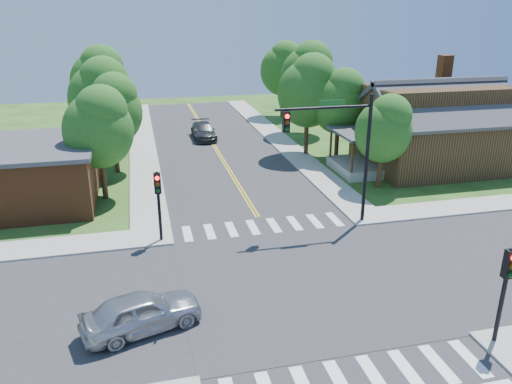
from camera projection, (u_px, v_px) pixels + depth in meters
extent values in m
plane|color=#264A17|center=(298.00, 283.00, 21.92)|extent=(100.00, 100.00, 0.00)
cube|color=#2D2D30|center=(298.00, 283.00, 21.92)|extent=(10.00, 90.00, 0.04)
cube|color=#2D2D30|center=(298.00, 283.00, 21.91)|extent=(90.00, 10.00, 0.04)
cube|color=#2D2D30|center=(298.00, 283.00, 21.92)|extent=(10.20, 10.20, 0.06)
cube|color=#9E9B93|center=(278.00, 138.00, 46.03)|extent=(2.20, 40.00, 0.14)
cube|color=#9E9B93|center=(143.00, 146.00, 43.38)|extent=(2.20, 40.00, 0.14)
cube|color=white|center=(187.00, 234.00, 26.65)|extent=(0.45, 2.00, 0.01)
cube|color=white|center=(210.00, 231.00, 26.91)|extent=(0.45, 2.00, 0.01)
cube|color=white|center=(232.00, 229.00, 27.17)|extent=(0.45, 2.00, 0.01)
cube|color=white|center=(253.00, 227.00, 27.43)|extent=(0.45, 2.00, 0.01)
cube|color=white|center=(274.00, 225.00, 27.69)|extent=(0.45, 2.00, 0.01)
cube|color=white|center=(295.00, 223.00, 27.96)|extent=(0.45, 2.00, 0.01)
cube|color=white|center=(315.00, 221.00, 28.22)|extent=(0.45, 2.00, 0.01)
cube|color=white|center=(335.00, 219.00, 28.48)|extent=(0.45, 2.00, 0.01)
cube|color=white|center=(340.00, 381.00, 16.12)|extent=(0.45, 2.00, 0.01)
cube|color=white|center=(374.00, 375.00, 16.38)|extent=(0.45, 2.00, 0.01)
cube|color=white|center=(407.00, 369.00, 16.64)|extent=(0.45, 2.00, 0.01)
cube|color=white|center=(439.00, 364.00, 16.90)|extent=(0.45, 2.00, 0.01)
cube|color=white|center=(470.00, 358.00, 17.16)|extent=(0.45, 2.00, 0.01)
cube|color=yellow|center=(209.00, 139.00, 45.84)|extent=(0.10, 37.50, 0.01)
cube|color=yellow|center=(211.00, 139.00, 45.88)|extent=(0.10, 37.50, 0.01)
cylinder|color=black|center=(367.00, 161.00, 27.00)|extent=(0.20, 0.20, 7.20)
cylinder|color=black|center=(324.00, 108.00, 25.40)|extent=(5.20, 0.14, 0.14)
cube|color=#19591E|center=(332.00, 103.00, 25.35)|extent=(1.40, 0.04, 0.30)
cube|color=black|center=(286.00, 122.00, 25.18)|extent=(0.34, 0.28, 1.05)
sphere|color=#FF0C0C|center=(287.00, 116.00, 24.91)|extent=(0.22, 0.22, 0.22)
sphere|color=#3F2605|center=(287.00, 123.00, 25.02)|extent=(0.22, 0.22, 0.22)
sphere|color=#05330F|center=(287.00, 129.00, 25.13)|extent=(0.22, 0.22, 0.22)
cylinder|color=black|center=(502.00, 298.00, 17.37)|extent=(0.16, 0.16, 3.80)
cube|color=black|center=(509.00, 264.00, 16.91)|extent=(0.34, 0.28, 1.05)
sphere|color=#05330F|center=(511.00, 275.00, 16.87)|extent=(0.22, 0.22, 0.22)
cylinder|color=black|center=(159.00, 208.00, 25.16)|extent=(0.16, 0.16, 3.80)
cube|color=black|center=(157.00, 183.00, 24.70)|extent=(0.34, 0.28, 1.05)
sphere|color=#FF0C0C|center=(157.00, 178.00, 24.43)|extent=(0.22, 0.22, 0.22)
sphere|color=#3F2605|center=(158.00, 184.00, 24.54)|extent=(0.22, 0.22, 0.22)
sphere|color=#05330F|center=(158.00, 190.00, 24.65)|extent=(0.22, 0.22, 0.22)
cube|color=black|center=(433.00, 141.00, 37.49)|extent=(10.00, 8.00, 4.00)
cube|color=#9E9B93|center=(354.00, 167.00, 36.69)|extent=(2.60, 4.50, 0.70)
cylinder|color=black|center=(352.00, 160.00, 34.19)|extent=(0.18, 0.18, 2.50)
cylinder|color=black|center=(331.00, 145.00, 37.84)|extent=(0.18, 0.18, 2.50)
cube|color=#38383D|center=(356.00, 133.00, 35.79)|extent=(2.80, 4.80, 0.18)
cube|color=brown|center=(439.00, 110.00, 40.69)|extent=(0.90, 0.90, 7.11)
cube|color=brown|center=(9.00, 177.00, 30.27)|extent=(10.00, 8.00, 3.50)
cube|color=#38383D|center=(4.00, 147.00, 29.63)|extent=(10.40, 8.40, 0.25)
cylinder|color=#382314|center=(380.00, 171.00, 33.25)|extent=(0.34, 0.34, 2.35)
ellipsoid|color=#1F5719|center=(383.00, 132.00, 32.33)|extent=(3.71, 3.53, 4.09)
sphere|color=#1F5719|center=(390.00, 115.00, 31.82)|extent=(2.72, 2.72, 2.72)
cylinder|color=#382314|center=(337.00, 142.00, 39.74)|extent=(0.34, 0.34, 2.68)
ellipsoid|color=#1F5719|center=(339.00, 104.00, 38.69)|extent=(4.23, 4.02, 4.65)
sphere|color=#1F5719|center=(345.00, 88.00, 38.13)|extent=(3.10, 3.10, 3.10)
cylinder|color=#382314|center=(306.00, 117.00, 47.49)|extent=(0.34, 0.34, 3.24)
ellipsoid|color=#1F5719|center=(308.00, 78.00, 46.22)|extent=(5.12, 4.86, 5.63)
sphere|color=#1F5719|center=(312.00, 61.00, 45.57)|extent=(3.75, 3.75, 3.75)
cylinder|color=#382314|center=(282.00, 103.00, 55.10)|extent=(0.34, 0.34, 3.06)
ellipsoid|color=#1F5719|center=(282.00, 71.00, 53.90)|extent=(4.83, 4.59, 5.31)
sphere|color=#1F5719|center=(286.00, 57.00, 53.28)|extent=(3.54, 3.54, 3.54)
cylinder|color=#382314|center=(104.00, 178.00, 31.33)|extent=(0.34, 0.34, 2.68)
ellipsoid|color=#1F5719|center=(98.00, 131.00, 30.28)|extent=(4.23, 4.02, 4.66)
sphere|color=#1F5719|center=(101.00, 110.00, 29.72)|extent=(3.10, 3.10, 3.10)
cylinder|color=#382314|center=(106.00, 145.00, 38.13)|extent=(0.34, 0.34, 3.05)
ellipsoid|color=#1F5719|center=(101.00, 100.00, 36.93)|extent=(4.82, 4.58, 5.30)
sphere|color=#1F5719|center=(103.00, 80.00, 36.31)|extent=(3.53, 3.53, 3.53)
cylinder|color=#382314|center=(104.00, 124.00, 44.64)|extent=(0.34, 0.34, 3.18)
ellipsoid|color=#1F5719|center=(100.00, 84.00, 43.40)|extent=(5.02, 4.77, 5.52)
sphere|color=#1F5719|center=(102.00, 66.00, 42.76)|extent=(3.68, 3.68, 3.68)
cylinder|color=#382314|center=(111.00, 110.00, 53.63)|extent=(0.34, 0.34, 2.18)
ellipsoid|color=#1F5719|center=(108.00, 87.00, 52.78)|extent=(3.44, 3.27, 3.78)
sphere|color=#1F5719|center=(110.00, 77.00, 52.30)|extent=(2.52, 2.52, 2.52)
cylinder|color=#382314|center=(306.00, 137.00, 40.57)|extent=(0.34, 0.34, 3.06)
ellipsoid|color=#1F5719|center=(308.00, 94.00, 39.37)|extent=(4.83, 4.59, 5.31)
sphere|color=#1F5719|center=(313.00, 76.00, 38.75)|extent=(3.54, 3.54, 3.54)
cylinder|color=#382314|center=(116.00, 154.00, 36.42)|extent=(0.34, 0.34, 2.71)
ellipsoid|color=#1F5719|center=(112.00, 112.00, 35.35)|extent=(4.28, 4.06, 4.71)
sphere|color=#1F5719|center=(114.00, 94.00, 34.79)|extent=(3.14, 3.14, 3.14)
imported|color=#B0B1B7|center=(142.00, 313.00, 18.50)|extent=(4.25, 5.44, 1.52)
imported|color=#2E3033|center=(204.00, 131.00, 45.84)|extent=(2.07, 4.96, 1.43)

